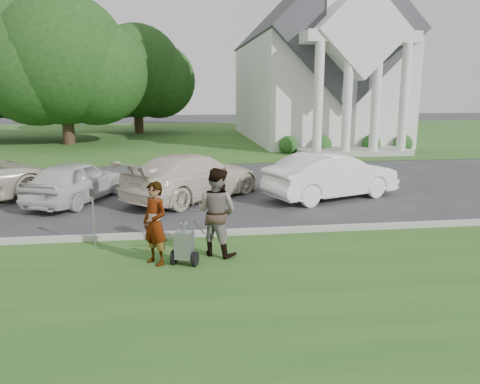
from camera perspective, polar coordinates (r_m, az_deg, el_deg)
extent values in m
plane|color=#333335|center=(11.16, -2.84, -6.23)|extent=(120.00, 120.00, 0.00)
cube|color=#25551D|center=(8.38, -1.03, -12.68)|extent=(80.00, 7.00, 0.01)
cube|color=#25551D|center=(37.72, -6.40, 6.83)|extent=(80.00, 30.00, 0.01)
cube|color=#9E9E93|center=(11.66, -3.08, -5.03)|extent=(80.00, 0.18, 0.15)
cube|color=white|center=(35.93, 8.42, 12.09)|extent=(9.00, 16.00, 7.00)
cube|color=#38383D|center=(36.10, 8.60, 17.66)|extent=(9.19, 17.00, 9.19)
cube|color=#9E9E93|center=(27.41, 13.51, 4.84)|extent=(6.20, 2.60, 0.30)
cylinder|color=white|center=(25.47, 9.52, 10.91)|extent=(0.50, 0.50, 6.00)
cylinder|color=white|center=(25.99, 12.95, 10.79)|extent=(0.50, 0.50, 6.00)
cylinder|color=white|center=(26.59, 16.24, 10.64)|extent=(0.50, 0.50, 6.00)
cylinder|color=white|center=(27.27, 19.36, 10.47)|extent=(0.50, 0.50, 6.00)
cube|color=white|center=(27.16, 14.34, 17.75)|extent=(6.20, 2.00, 0.60)
cube|color=white|center=(27.19, 14.38, 18.38)|extent=(5.09, 2.20, 5.09)
sphere|color=#1E4C19|center=(27.19, 5.92, 5.69)|extent=(1.10, 1.10, 1.10)
sphere|color=#1E4C19|center=(27.72, 9.96, 5.70)|extent=(1.10, 1.10, 1.10)
sphere|color=#1E4C19|center=(28.77, 15.69, 5.67)|extent=(1.10, 1.10, 1.10)
sphere|color=#1E4C19|center=(29.62, 19.27, 5.61)|extent=(1.10, 1.10, 1.10)
cylinder|color=#332316|center=(33.37, -20.25, 8.21)|extent=(0.76, 0.76, 3.20)
sphere|color=#1A3C12|center=(33.38, -20.76, 14.90)|extent=(8.40, 8.40, 8.40)
sphere|color=#1A3C12|center=(33.28, -17.27, 13.70)|extent=(6.89, 6.89, 6.89)
sphere|color=#1A3C12|center=(33.45, -23.68, 13.58)|extent=(7.22, 7.22, 7.22)
sphere|color=#1A3C12|center=(37.55, -25.61, 13.67)|extent=(7.54, 7.54, 7.54)
cylinder|color=#332316|center=(40.72, -12.27, 9.14)|extent=(0.76, 0.76, 3.00)
sphere|color=#1A3C12|center=(40.70, -12.51, 14.19)|extent=(7.60, 7.60, 7.60)
sphere|color=#1A3C12|center=(40.88, -9.97, 13.21)|extent=(6.23, 6.23, 6.23)
sphere|color=#1A3C12|center=(40.53, -14.70, 13.28)|extent=(6.54, 6.54, 6.54)
cylinder|color=black|center=(9.88, -8.03, -7.89)|extent=(0.18, 0.32, 0.31)
cylinder|color=black|center=(9.72, -5.49, -8.15)|extent=(0.18, 0.32, 0.31)
cylinder|color=#2D2D33|center=(9.80, -6.77, -8.02)|extent=(0.50, 0.22, 0.04)
cube|color=gray|center=(9.70, -6.82, -6.43)|extent=(0.42, 0.39, 0.57)
cone|color=gray|center=(9.59, -6.87, -4.27)|extent=(0.23, 0.23, 0.17)
cylinder|color=#2D2D33|center=(9.56, -6.89, -3.79)|extent=(0.04, 0.04, 0.06)
cylinder|color=gray|center=(10.12, -6.65, -4.10)|extent=(0.31, 0.73, 0.55)
cylinder|color=gray|center=(10.03, -5.07, -4.22)|extent=(0.31, 0.73, 0.55)
cylinder|color=gray|center=(10.34, -5.21, -2.19)|extent=(0.32, 0.15, 0.03)
imported|color=#999999|center=(9.73, -10.32, -3.88)|extent=(0.73, 0.74, 1.73)
imported|color=#999999|center=(10.11, -2.86, -2.50)|extent=(1.19, 1.14, 1.93)
cylinder|color=gray|center=(11.25, -17.40, -3.43)|extent=(0.04, 0.04, 1.21)
cube|color=#2D2D33|center=(11.09, -17.62, -0.02)|extent=(0.10, 0.07, 0.18)
cylinder|color=gray|center=(11.07, -17.65, 0.44)|extent=(0.09, 0.09, 0.03)
imported|color=silver|center=(15.91, -19.43, 1.24)|extent=(2.96, 4.33, 1.37)
imported|color=beige|center=(15.57, -5.73, 1.91)|extent=(5.23, 5.08, 1.51)
imported|color=white|center=(15.87, 11.10, 1.97)|extent=(4.90, 3.15, 1.53)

